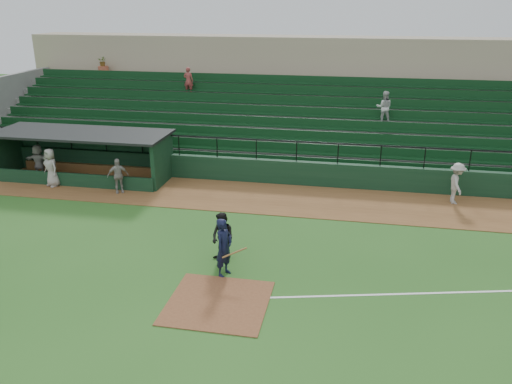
# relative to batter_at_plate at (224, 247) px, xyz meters

# --- Properties ---
(ground) EXTENTS (90.00, 90.00, 0.00)m
(ground) POSITION_rel_batter_at_plate_xyz_m (0.23, -0.71, -1.00)
(ground) COLOR #25561B
(ground) RESTS_ON ground
(warning_track) EXTENTS (40.00, 4.00, 0.03)m
(warning_track) POSITION_rel_batter_at_plate_xyz_m (0.23, 7.29, -0.99)
(warning_track) COLOR brown
(warning_track) RESTS_ON ground
(home_plate_dirt) EXTENTS (3.00, 3.00, 0.03)m
(home_plate_dirt) POSITION_rel_batter_at_plate_xyz_m (0.23, -1.71, -0.99)
(home_plate_dirt) COLOR brown
(home_plate_dirt) RESTS_ON ground
(foul_line) EXTENTS (17.49, 4.44, 0.01)m
(foul_line) POSITION_rel_batter_at_plate_xyz_m (8.23, 0.49, -1.00)
(foul_line) COLOR white
(foul_line) RESTS_ON ground
(stadium_structure) EXTENTS (38.00, 13.08, 6.40)m
(stadium_structure) POSITION_rel_batter_at_plate_xyz_m (0.23, 15.75, 1.30)
(stadium_structure) COLOR black
(stadium_structure) RESTS_ON ground
(dugout) EXTENTS (8.90, 3.20, 2.42)m
(dugout) POSITION_rel_batter_at_plate_xyz_m (-9.52, 8.85, 0.33)
(dugout) COLOR black
(dugout) RESTS_ON ground
(batter_at_plate) EXTENTS (1.14, 0.85, 2.01)m
(batter_at_plate) POSITION_rel_batter_at_plate_xyz_m (0.00, 0.00, 0.00)
(batter_at_plate) COLOR black
(batter_at_plate) RESTS_ON ground
(umpire) EXTENTS (1.09, 1.02, 1.80)m
(umpire) POSITION_rel_batter_at_plate_xyz_m (-0.28, 0.90, -0.10)
(umpire) COLOR black
(umpire) RESTS_ON ground
(runner) EXTENTS (0.80, 1.26, 1.86)m
(runner) POSITION_rel_batter_at_plate_xyz_m (8.54, 8.25, -0.04)
(runner) COLOR #A49F99
(runner) RESTS_ON warning_track
(dugout_player_a) EXTENTS (1.05, 0.85, 1.66)m
(dugout_player_a) POSITION_rel_batter_at_plate_xyz_m (-6.85, 6.67, -0.14)
(dugout_player_a) COLOR #99958F
(dugout_player_a) RESTS_ON warning_track
(dugout_player_b) EXTENTS (1.10, 0.97, 1.89)m
(dugout_player_b) POSITION_rel_batter_at_plate_xyz_m (-10.44, 6.91, -0.03)
(dugout_player_b) COLOR #9E9993
(dugout_player_b) RESTS_ON warning_track
(dugout_player_c) EXTENTS (1.62, 0.53, 1.75)m
(dugout_player_c) POSITION_rel_batter_at_plate_xyz_m (-11.79, 7.98, -0.10)
(dugout_player_c) COLOR #99958F
(dugout_player_c) RESTS_ON warning_track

